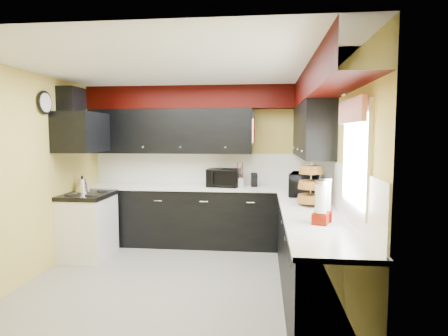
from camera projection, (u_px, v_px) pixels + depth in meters
name	position (u px, v px, depth m)	size (l,w,h in m)	color
ground	(180.00, 281.00, 4.47)	(3.60, 3.60, 0.00)	gray
wall_back	(203.00, 165.00, 6.14)	(3.60, 0.06, 2.50)	#E0C666
wall_right	(337.00, 179.00, 4.17)	(0.06, 3.60, 2.50)	#E0C666
wall_left	(34.00, 176.00, 4.55)	(0.06, 3.60, 2.50)	#E0C666
ceiling	(177.00, 68.00, 4.25)	(3.60, 3.60, 0.06)	white
cab_back	(201.00, 217.00, 5.92)	(3.60, 0.60, 0.90)	black
cab_right	(311.00, 257.00, 3.98)	(0.60, 3.00, 0.90)	black
counter_back	(200.00, 187.00, 5.87)	(3.62, 0.64, 0.04)	white
counter_right	(312.00, 214.00, 3.93)	(0.64, 3.02, 0.04)	white
splash_back	(203.00, 169.00, 6.14)	(3.60, 0.02, 0.50)	white
splash_right	(336.00, 185.00, 4.18)	(0.02, 3.60, 0.50)	white
upper_back	(171.00, 131.00, 5.97)	(2.60, 0.35, 0.70)	black
upper_right	(312.00, 131.00, 5.03)	(0.35, 1.80, 0.70)	black
soffit_back	(201.00, 98.00, 5.87)	(3.60, 0.36, 0.35)	black
soffit_right	(325.00, 79.00, 3.91)	(0.36, 3.24, 0.35)	black
stove	(88.00, 227.00, 5.33)	(0.60, 0.75, 0.86)	white
cooktop	(87.00, 195.00, 5.29)	(0.62, 0.77, 0.06)	black
hood	(81.00, 132.00, 5.22)	(0.50, 0.78, 0.55)	black
hood_duct	(72.00, 102.00, 5.19)	(0.24, 0.40, 0.40)	black
window	(356.00, 157.00, 3.25)	(0.03, 0.86, 0.96)	white
valance	(351.00, 111.00, 3.22)	(0.04, 0.88, 0.20)	red
pan_top	(253.00, 118.00, 5.74)	(0.03, 0.22, 0.40)	black
pan_mid	(253.00, 134.00, 5.63)	(0.03, 0.28, 0.46)	black
pan_low	(253.00, 136.00, 5.89)	(0.03, 0.24, 0.42)	black
cut_board	(253.00, 131.00, 5.51)	(0.03, 0.26, 0.35)	white
baskets	(311.00, 185.00, 4.25)	(0.27, 0.27, 0.50)	brown
clock	(45.00, 103.00, 4.71)	(0.03, 0.30, 0.30)	black
deco_plate	(343.00, 84.00, 3.74)	(0.03, 0.24, 0.24)	white
toaster_oven	(223.00, 178.00, 5.81)	(0.48, 0.40, 0.28)	black
microwave	(305.00, 184.00, 4.98)	(0.54, 0.37, 0.30)	black
utensil_crock	(240.00, 182.00, 5.80)	(0.13, 0.13, 0.14)	white
knife_block	(254.00, 180.00, 5.80)	(0.09, 0.13, 0.20)	black
kettle	(82.00, 185.00, 5.46)	(0.20, 0.20, 0.18)	#B8B7BC
dispenser_a	(325.00, 201.00, 3.50)	(0.14, 0.14, 0.37)	maroon
dispenser_b	(321.00, 204.00, 3.37)	(0.13, 0.13, 0.36)	#5E0C03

